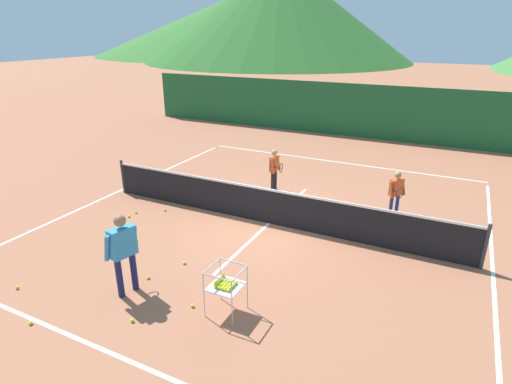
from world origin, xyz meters
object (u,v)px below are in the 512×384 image
object	(u,v)px
tennis_ball_5	(31,323)
tennis_ball_3	(132,320)
student_1	(396,190)
tennis_ball_1	(184,263)
student_0	(274,166)
tennis_ball_6	(193,306)
tennis_net	(269,206)
instructor	(123,247)
tennis_ball_0	(136,212)
tennis_ball_7	(148,278)
tennis_ball_2	(129,216)
ball_cart	(225,284)
tennis_ball_8	(17,288)
tennis_ball_4	(165,210)

from	to	relation	value
tennis_ball_5	tennis_ball_3	bearing A→B (deg)	28.69
student_1	tennis_ball_1	size ratio (longest dim) A/B	19.01
student_0	tennis_ball_6	world-z (taller)	student_0
tennis_net	instructor	xyz separation A→B (m)	(-1.15, -3.99, 0.49)
student_1	tennis_ball_3	bearing A→B (deg)	-117.04
student_0	tennis_ball_0	bearing A→B (deg)	-129.50
tennis_ball_7	tennis_ball_2	bearing A→B (deg)	139.09
ball_cart	tennis_ball_8	xyz separation A→B (m)	(-4.03, -1.22, -0.55)
ball_cart	tennis_ball_5	bearing A→B (deg)	-147.55
student_1	tennis_ball_7	bearing A→B (deg)	-126.59
instructor	student_0	world-z (taller)	instructor
ball_cart	tennis_ball_4	world-z (taller)	ball_cart
tennis_ball_3	tennis_ball_5	size ratio (longest dim) A/B	1.00
tennis_ball_6	tennis_ball_5	bearing A→B (deg)	-143.52
ball_cart	tennis_ball_1	distance (m)	2.00
tennis_ball_3	tennis_net	bearing A→B (deg)	84.09
tennis_ball_6	tennis_ball_7	world-z (taller)	same
instructor	tennis_ball_2	world-z (taller)	instructor
tennis_net	student_0	size ratio (longest dim) A/B	7.50
tennis_ball_4	tennis_ball_5	distance (m)	4.99
tennis_ball_2	tennis_ball_4	world-z (taller)	same
tennis_ball_0	tennis_ball_1	distance (m)	3.20
tennis_ball_1	tennis_ball_6	bearing A→B (deg)	-48.85
instructor	tennis_ball_1	distance (m)	1.67
tennis_net	tennis_ball_8	size ratio (longest dim) A/B	147.33
tennis_ball_0	tennis_ball_8	world-z (taller)	same
tennis_ball_4	tennis_ball_5	size ratio (longest dim) A/B	1.00
tennis_ball_0	ball_cart	bearing A→B (deg)	-30.58
ball_cart	tennis_ball_4	bearing A→B (deg)	140.85
ball_cart	tennis_ball_7	distance (m)	2.04
tennis_ball_8	tennis_ball_2	bearing A→B (deg)	95.84
tennis_ball_6	instructor	bearing A→B (deg)	-173.41
student_0	student_1	world-z (taller)	student_0
student_0	tennis_ball_6	distance (m)	6.20
student_0	student_1	xyz separation A→B (m)	(3.70, -0.36, -0.03)
student_0	tennis_ball_2	world-z (taller)	student_0
tennis_net	instructor	size ratio (longest dim) A/B	6.07
instructor	tennis_ball_5	distance (m)	1.97
tennis_ball_3	tennis_ball_4	distance (m)	4.75
tennis_ball_1	tennis_ball_8	world-z (taller)	same
tennis_ball_3	tennis_ball_0	bearing A→B (deg)	130.78
tennis_ball_2	tennis_ball_6	size ratio (longest dim) A/B	1.00
tennis_ball_1	tennis_ball_2	world-z (taller)	same
instructor	tennis_ball_4	xyz separation A→B (m)	(-1.80, 3.41, -0.96)
student_1	tennis_ball_8	world-z (taller)	student_1
tennis_ball_3	tennis_ball_7	world-z (taller)	same
tennis_ball_3	tennis_ball_8	distance (m)	2.72
tennis_ball_6	tennis_ball_3	bearing A→B (deg)	-130.86
tennis_net	tennis_ball_1	world-z (taller)	tennis_net
student_0	tennis_ball_1	bearing A→B (deg)	-89.31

